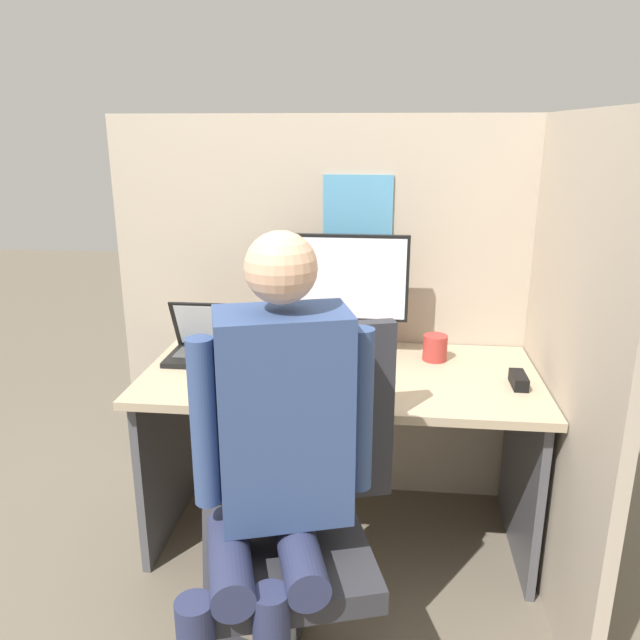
{
  "coord_description": "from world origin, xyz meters",
  "views": [
    {
      "loc": [
        0.16,
        -1.78,
        1.56
      ],
      "look_at": [
        -0.06,
        0.17,
        0.95
      ],
      "focal_mm": 35.0,
      "sensor_mm": 36.0,
      "label": 1
    }
  ],
  "objects_px": {
    "laptop": "(210,347)",
    "paper_box": "(340,345)",
    "carrot_toy": "(385,384)",
    "office_chair": "(302,505)",
    "coffee_mug": "(435,348)",
    "stapler": "(519,380)",
    "monitor": "(341,282)",
    "person": "(275,454)"
  },
  "relations": [
    {
      "from": "laptop",
      "to": "coffee_mug",
      "type": "distance_m",
      "value": 0.87
    },
    {
      "from": "carrot_toy",
      "to": "office_chair",
      "type": "relative_size",
      "value": 0.15
    },
    {
      "from": "monitor",
      "to": "person",
      "type": "distance_m",
      "value": 0.94
    },
    {
      "from": "office_chair",
      "to": "person",
      "type": "distance_m",
      "value": 0.3
    },
    {
      "from": "laptop",
      "to": "office_chair",
      "type": "xyz_separation_m",
      "value": [
        0.45,
        -0.65,
        -0.24
      ]
    },
    {
      "from": "paper_box",
      "to": "office_chair",
      "type": "height_order",
      "value": "office_chair"
    },
    {
      "from": "monitor",
      "to": "laptop",
      "type": "bearing_deg",
      "value": -168.82
    },
    {
      "from": "paper_box",
      "to": "stapler",
      "type": "distance_m",
      "value": 0.68
    },
    {
      "from": "monitor",
      "to": "office_chair",
      "type": "bearing_deg",
      "value": -93.96
    },
    {
      "from": "paper_box",
      "to": "carrot_toy",
      "type": "relative_size",
      "value": 1.96
    },
    {
      "from": "laptop",
      "to": "carrot_toy",
      "type": "distance_m",
      "value": 0.72
    },
    {
      "from": "office_chair",
      "to": "person",
      "type": "height_order",
      "value": "person"
    },
    {
      "from": "carrot_toy",
      "to": "coffee_mug",
      "type": "distance_m",
      "value": 0.37
    },
    {
      "from": "monitor",
      "to": "coffee_mug",
      "type": "xyz_separation_m",
      "value": [
        0.37,
        -0.03,
        -0.24
      ]
    },
    {
      "from": "laptop",
      "to": "person",
      "type": "relative_size",
      "value": 0.23
    },
    {
      "from": "office_chair",
      "to": "carrot_toy",
      "type": "bearing_deg",
      "value": 60.31
    },
    {
      "from": "monitor",
      "to": "carrot_toy",
      "type": "distance_m",
      "value": 0.47
    },
    {
      "from": "carrot_toy",
      "to": "coffee_mug",
      "type": "height_order",
      "value": "coffee_mug"
    },
    {
      "from": "monitor",
      "to": "person",
      "type": "height_order",
      "value": "person"
    },
    {
      "from": "laptop",
      "to": "stapler",
      "type": "height_order",
      "value": "laptop"
    },
    {
      "from": "person",
      "to": "coffee_mug",
      "type": "distance_m",
      "value": 0.99
    },
    {
      "from": "monitor",
      "to": "stapler",
      "type": "relative_size",
      "value": 4.21
    },
    {
      "from": "carrot_toy",
      "to": "coffee_mug",
      "type": "xyz_separation_m",
      "value": [
        0.19,
        0.32,
        0.02
      ]
    },
    {
      "from": "laptop",
      "to": "paper_box",
      "type": "bearing_deg",
      "value": 10.87
    },
    {
      "from": "laptop",
      "to": "stapler",
      "type": "relative_size",
      "value": 2.53
    },
    {
      "from": "stapler",
      "to": "office_chair",
      "type": "xyz_separation_m",
      "value": [
        -0.69,
        -0.5,
        -0.22
      ]
    },
    {
      "from": "coffee_mug",
      "to": "paper_box",
      "type": "bearing_deg",
      "value": 176.48
    },
    {
      "from": "person",
      "to": "coffee_mug",
      "type": "relative_size",
      "value": 13.34
    },
    {
      "from": "paper_box",
      "to": "coffee_mug",
      "type": "bearing_deg",
      "value": -3.52
    },
    {
      "from": "stapler",
      "to": "office_chair",
      "type": "distance_m",
      "value": 0.88
    },
    {
      "from": "monitor",
      "to": "laptop",
      "type": "xyz_separation_m",
      "value": [
        -0.5,
        -0.1,
        -0.25
      ]
    },
    {
      "from": "laptop",
      "to": "person",
      "type": "bearing_deg",
      "value": -63.43
    },
    {
      "from": "monitor",
      "to": "person",
      "type": "relative_size",
      "value": 0.39
    },
    {
      "from": "carrot_toy",
      "to": "office_chair",
      "type": "distance_m",
      "value": 0.52
    },
    {
      "from": "carrot_toy",
      "to": "person",
      "type": "height_order",
      "value": "person"
    },
    {
      "from": "paper_box",
      "to": "coffee_mug",
      "type": "distance_m",
      "value": 0.37
    },
    {
      "from": "paper_box",
      "to": "laptop",
      "type": "xyz_separation_m",
      "value": [
        -0.5,
        -0.1,
        0.01
      ]
    },
    {
      "from": "coffee_mug",
      "to": "monitor",
      "type": "bearing_deg",
      "value": 176.04
    },
    {
      "from": "office_chair",
      "to": "coffee_mug",
      "type": "height_order",
      "value": "office_chair"
    },
    {
      "from": "stapler",
      "to": "monitor",
      "type": "bearing_deg",
      "value": 158.48
    },
    {
      "from": "stapler",
      "to": "person",
      "type": "relative_size",
      "value": 0.09
    },
    {
      "from": "paper_box",
      "to": "person",
      "type": "relative_size",
      "value": 0.23
    }
  ]
}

